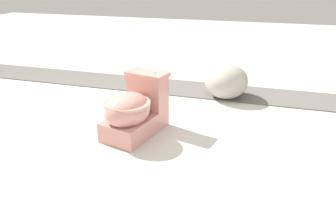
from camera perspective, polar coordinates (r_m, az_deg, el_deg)
The scene contains 4 objects.
ground_plane at distance 3.09m, azimuth -8.50°, elevation -3.41°, with size 14.00×14.00×0.00m, color beige.
gravel_strip at distance 3.95m, azimuth 4.97°, elevation 2.72°, with size 0.56×8.00×0.01m, color #605B56.
toilet at distance 2.83m, azimuth -5.89°, elevation -0.87°, with size 0.70×0.51×0.52m.
boulder_near at distance 3.70m, azimuth 10.10°, elevation 4.14°, with size 0.49×0.48×0.39m, color #ADA899.
Camera 1 is at (2.51, 1.20, 1.33)m, focal length 35.00 mm.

